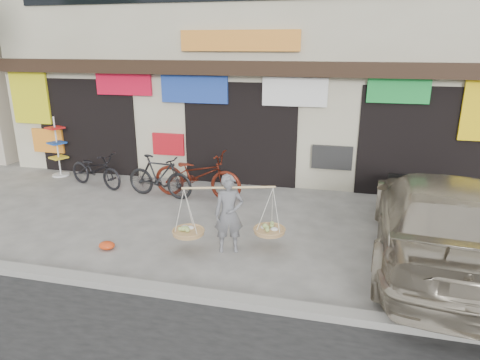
% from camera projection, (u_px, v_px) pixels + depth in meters
% --- Properties ---
extents(ground, '(70.00, 70.00, 0.00)m').
position_uv_depth(ground, '(198.00, 238.00, 8.38)').
color(ground, gray).
rests_on(ground, ground).
extents(kerb, '(70.00, 0.25, 0.12)m').
position_uv_depth(kerb, '(155.00, 289.00, 6.51)').
color(kerb, gray).
rests_on(kerb, ground).
extents(shophouse_block, '(14.00, 6.32, 7.00)m').
position_uv_depth(shophouse_block, '(262.00, 50.00, 13.27)').
color(shophouse_block, '#C0B99C').
rests_on(shophouse_block, ground).
extents(street_vendor, '(1.97, 0.97, 1.45)m').
position_uv_depth(street_vendor, '(229.00, 217.00, 7.66)').
color(street_vendor, slate).
rests_on(street_vendor, ground).
extents(bike_0, '(1.88, 1.11, 0.94)m').
position_uv_depth(bike_0, '(96.00, 170.00, 11.23)').
color(bike_0, black).
rests_on(bike_0, ground).
extents(bike_1, '(1.81, 0.71, 1.06)m').
position_uv_depth(bike_1, '(160.00, 176.00, 10.46)').
color(bike_1, black).
rests_on(bike_1, ground).
extents(bike_2, '(2.29, 0.92, 1.18)m').
position_uv_depth(bike_2, '(197.00, 175.00, 10.37)').
color(bike_2, '#561A0E').
rests_on(bike_2, ground).
extents(suv, '(2.58, 5.47, 1.54)m').
position_uv_depth(suv, '(441.00, 219.00, 7.31)').
color(suv, '#ACA08A').
rests_on(suv, ground).
extents(display_rack, '(0.54, 0.54, 1.71)m').
position_uv_depth(display_rack, '(58.00, 152.00, 12.11)').
color(display_rack, silver).
rests_on(display_rack, ground).
extents(red_bag, '(0.31, 0.25, 0.14)m').
position_uv_depth(red_bag, '(107.00, 245.00, 7.90)').
color(red_bag, red).
rests_on(red_bag, ground).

